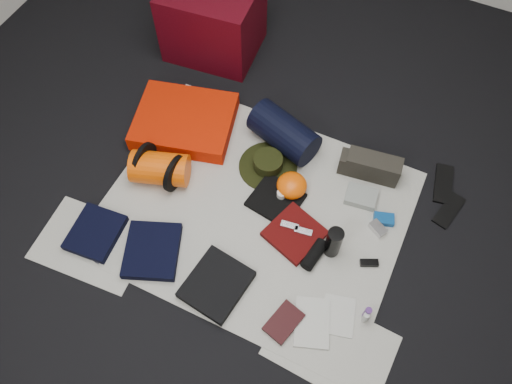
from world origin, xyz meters
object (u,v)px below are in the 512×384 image
at_px(red_cabinet, 213,20).
at_px(stuff_sack, 160,168).
at_px(compact_camera, 378,228).
at_px(sleeping_pad, 185,121).
at_px(paperback_book, 284,322).
at_px(navy_duffel, 284,133).
at_px(water_bottle, 334,242).

xyz_separation_m(red_cabinet, stuff_sack, (0.21, -1.05, -0.14)).
bearing_deg(compact_camera, sleeping_pad, -157.88).
bearing_deg(paperback_book, navy_duffel, 129.19).
bearing_deg(water_bottle, compact_camera, 50.40).
distance_m(navy_duffel, water_bottle, 0.74).
xyz_separation_m(red_cabinet, compact_camera, (1.44, -0.85, -0.21)).
height_order(navy_duffel, water_bottle, navy_duffel).
height_order(sleeping_pad, water_bottle, water_bottle).
bearing_deg(red_cabinet, sleeping_pad, -83.07).
height_order(sleeping_pad, compact_camera, sleeping_pad).
bearing_deg(water_bottle, paperback_book, -98.74).
bearing_deg(paperback_book, red_cabinet, 142.95).
distance_m(sleeping_pad, navy_duffel, 0.61).
distance_m(navy_duffel, compact_camera, 0.76).
xyz_separation_m(navy_duffel, compact_camera, (0.69, -0.31, -0.09)).
height_order(water_bottle, compact_camera, water_bottle).
xyz_separation_m(red_cabinet, sleeping_pad, (0.15, -0.68, -0.18)).
xyz_separation_m(navy_duffel, water_bottle, (0.51, -0.53, -0.00)).
height_order(red_cabinet, paperback_book, red_cabinet).
distance_m(navy_duffel, paperback_book, 1.09).
bearing_deg(sleeping_pad, paperback_book, -39.42).
height_order(water_bottle, paperback_book, water_bottle).
bearing_deg(navy_duffel, water_bottle, -27.88).
xyz_separation_m(red_cabinet, paperback_book, (1.18, -1.53, -0.22)).
relative_size(stuff_sack, compact_camera, 3.42).
bearing_deg(sleeping_pad, water_bottle, -19.34).
relative_size(compact_camera, paperback_book, 0.49).
height_order(sleeping_pad, navy_duffel, navy_duffel).
relative_size(navy_duffel, paperback_book, 2.13).
relative_size(stuff_sack, water_bottle, 1.51).
xyz_separation_m(sleeping_pad, water_bottle, (1.10, -0.39, 0.05)).
bearing_deg(compact_camera, water_bottle, -100.11).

